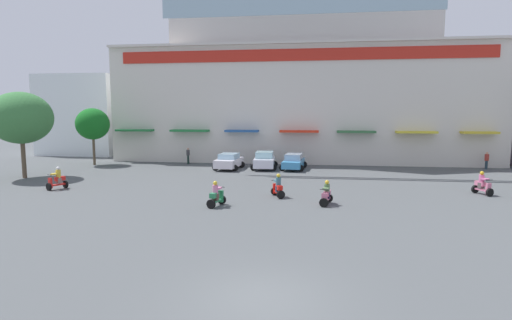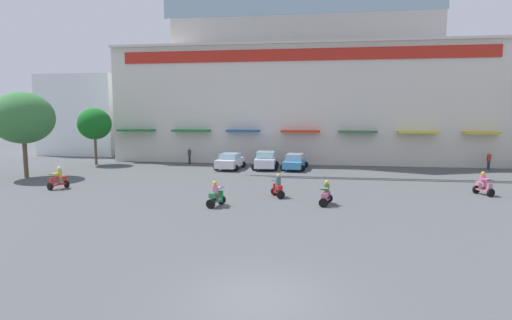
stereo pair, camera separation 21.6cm
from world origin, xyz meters
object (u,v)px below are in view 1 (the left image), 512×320
object	(u,v)px
scooter_rider_0	(326,195)
scooter_rider_4	(57,180)
plaza_tree_2	(21,118)
scooter_rider_3	(216,196)
scooter_rider_1	(482,185)
parked_car_2	(294,162)
plaza_tree_0	(93,124)
pedestrian_1	(188,155)
pedestrian_0	(487,160)
parked_car_0	(229,161)
scooter_rider_2	(278,188)
parked_car_1	(264,160)

from	to	relation	value
scooter_rider_0	scooter_rider_4	xyz separation A→B (m)	(-18.30, 2.18, 0.07)
plaza_tree_2	scooter_rider_3	xyz separation A→B (m)	(17.74, -7.56, -4.23)
plaza_tree_2	scooter_rider_1	world-z (taller)	plaza_tree_2
parked_car_2	scooter_rider_1	size ratio (longest dim) A/B	2.85
plaza_tree_0	pedestrian_1	size ratio (longest dim) A/B	3.38
scooter_rider_1	pedestrian_0	bearing A→B (deg)	67.56
scooter_rider_3	scooter_rider_4	xyz separation A→B (m)	(-12.11, 3.48, 0.04)
scooter_rider_0	scooter_rider_4	world-z (taller)	scooter_rider_4
plaza_tree_0	parked_car_0	distance (m)	14.51
parked_car_0	parked_car_2	distance (m)	6.02
scooter_rider_4	pedestrian_1	bearing A→B (deg)	71.31
scooter_rider_1	scooter_rider_4	xyz separation A→B (m)	(-28.40, -2.14, 0.02)
plaza_tree_2	parked_car_2	world-z (taller)	plaza_tree_2
scooter_rider_2	scooter_rider_1	bearing A→B (deg)	11.18
scooter_rider_0	pedestrian_1	world-z (taller)	pedestrian_1
parked_car_2	pedestrian_0	bearing A→B (deg)	8.35
scooter_rider_1	scooter_rider_2	xyz separation A→B (m)	(-13.05, -2.58, -0.02)
plaza_tree_0	parked_car_0	size ratio (longest dim) A/B	1.38
plaza_tree_2	scooter_rider_3	size ratio (longest dim) A/B	4.67
plaza_tree_0	pedestrian_0	xyz separation A→B (m)	(37.86, 2.20, -3.20)
plaza_tree_2	pedestrian_0	bearing A→B (deg)	15.05
scooter_rider_3	scooter_rider_4	size ratio (longest dim) A/B	0.94
plaza_tree_2	parked_car_1	distance (m)	20.63
pedestrian_0	pedestrian_1	bearing A→B (deg)	-179.49
scooter_rider_0	pedestrian_1	size ratio (longest dim) A/B	0.91
scooter_rider_4	pedestrian_1	xyz separation A→B (m)	(4.86, 14.36, 0.32)
pedestrian_1	scooter_rider_0	bearing A→B (deg)	-50.88
plaza_tree_0	scooter_rider_2	distance (m)	23.75
parked_car_2	pedestrian_1	size ratio (longest dim) A/B	2.57
parked_car_1	parked_car_0	bearing A→B (deg)	-169.61
parked_car_1	scooter_rider_4	distance (m)	17.65
parked_car_1	scooter_rider_1	distance (m)	18.22
scooter_rider_0	scooter_rider_3	xyz separation A→B (m)	(-6.20, -1.31, 0.03)
scooter_rider_1	parked_car_2	bearing A→B (deg)	142.06
parked_car_0	scooter_rider_1	distance (m)	20.77
parked_car_2	pedestrian_1	bearing A→B (deg)	167.78
scooter_rider_0	parked_car_2	bearing A→B (deg)	100.24
scooter_rider_0	pedestrian_0	bearing A→B (deg)	47.77
plaza_tree_0	scooter_rider_2	size ratio (longest dim) A/B	3.79
parked_car_2	scooter_rider_2	size ratio (longest dim) A/B	2.89
scooter_rider_4	pedestrian_1	world-z (taller)	pedestrian_1
parked_car_1	parked_car_2	distance (m)	2.72
pedestrian_0	scooter_rider_4	bearing A→B (deg)	-156.46
pedestrian_1	parked_car_0	bearing A→B (deg)	-31.85
plaza_tree_0	scooter_rider_2	world-z (taller)	plaza_tree_0
scooter_rider_2	pedestrian_0	size ratio (longest dim) A/B	0.93
plaza_tree_0	plaza_tree_2	size ratio (longest dim) A/B	0.82
plaza_tree_2	scooter_rider_2	distance (m)	21.88
scooter_rider_1	scooter_rider_2	bearing A→B (deg)	-168.82
scooter_rider_1	scooter_rider_2	world-z (taller)	scooter_rider_1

